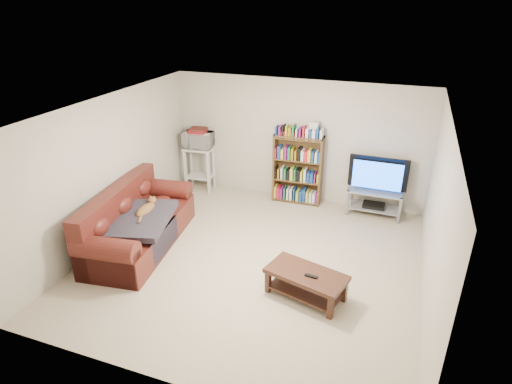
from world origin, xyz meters
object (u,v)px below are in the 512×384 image
at_px(tv_stand, 375,198).
at_px(bookshelf, 298,168).
at_px(sofa, 135,226).
at_px(coffee_table, 306,280).

distance_m(tv_stand, bookshelf, 1.56).
bearing_deg(tv_stand, bookshelf, 178.22).
xyz_separation_m(sofa, tv_stand, (3.60, 2.43, -0.01)).
bearing_deg(bookshelf, coffee_table, -74.73).
bearing_deg(sofa, coffee_table, -14.59).
distance_m(sofa, bookshelf, 3.27).
height_order(sofa, bookshelf, bookshelf).
bearing_deg(tv_stand, sofa, -145.48).
relative_size(sofa, tv_stand, 2.43).
xyz_separation_m(sofa, bookshelf, (2.08, 2.49, 0.37)).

